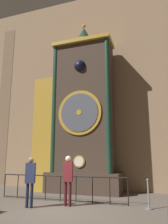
{
  "coord_description": "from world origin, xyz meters",
  "views": [
    {
      "loc": [
        3.36,
        -7.01,
        1.76
      ],
      "look_at": [
        -0.44,
        4.04,
        4.18
      ],
      "focal_mm": 35.0,
      "sensor_mm": 36.0,
      "label": 1
    }
  ],
  "objects_px": {
    "clock_tower": "(77,116)",
    "stanchion_post": "(149,199)",
    "visitor_far": "(68,175)",
    "visitor_near": "(30,177)"
  },
  "relations": [
    {
      "from": "clock_tower",
      "to": "stanchion_post",
      "type": "height_order",
      "value": "clock_tower"
    },
    {
      "from": "visitor_far",
      "to": "stanchion_post",
      "type": "height_order",
      "value": "visitor_far"
    },
    {
      "from": "visitor_near",
      "to": "visitor_far",
      "type": "relative_size",
      "value": 0.97
    },
    {
      "from": "visitor_far",
      "to": "stanchion_post",
      "type": "relative_size",
      "value": 1.78
    },
    {
      "from": "visitor_near",
      "to": "stanchion_post",
      "type": "relative_size",
      "value": 1.73
    },
    {
      "from": "visitor_far",
      "to": "stanchion_post",
      "type": "xyz_separation_m",
      "value": [
        2.85,
        0.49,
        -0.77
      ]
    },
    {
      "from": "visitor_near",
      "to": "stanchion_post",
      "type": "distance_m",
      "value": 4.28
    },
    {
      "from": "visitor_far",
      "to": "stanchion_post",
      "type": "distance_m",
      "value": 3.0
    },
    {
      "from": "clock_tower",
      "to": "visitor_far",
      "type": "xyz_separation_m",
      "value": [
        0.86,
        -3.16,
        -2.87
      ]
    },
    {
      "from": "clock_tower",
      "to": "stanchion_post",
      "type": "bearing_deg",
      "value": -35.74
    }
  ]
}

